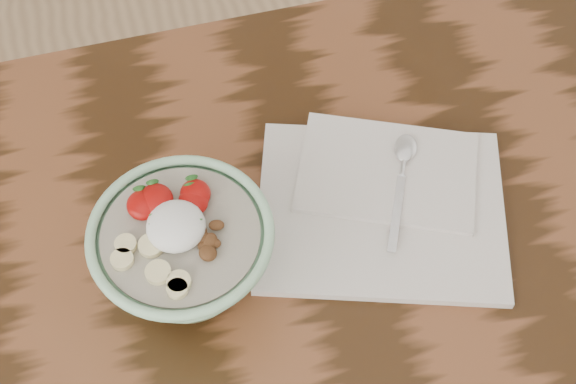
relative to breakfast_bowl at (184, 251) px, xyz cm
name	(u,v)px	position (x,y,z in cm)	size (l,w,h in cm)	color
table	(347,328)	(17.00, -6.49, -15.93)	(160.00, 90.00, 75.00)	#331D0C
breakfast_bowl	(184,251)	(0.00, 0.00, 0.00)	(19.31, 19.31, 13.24)	#A0D8AA
napkin	(382,202)	(23.97, 3.82, -5.89)	(34.68, 31.13, 1.78)	silver
spoon	(403,164)	(27.73, 7.48, -4.49)	(8.90, 15.79, 0.87)	silver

